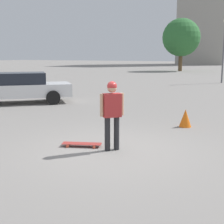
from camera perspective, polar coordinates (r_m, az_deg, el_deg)
ground_plane at (r=7.23m, az=-0.00°, el=-6.96°), size 220.00×220.00×0.00m
person at (r=7.01m, az=-0.00°, el=0.55°), size 0.42×0.44×1.58m
skateboard at (r=7.51m, az=-5.54°, el=-5.82°), size 0.96×0.57×0.08m
car_parked_near at (r=14.77m, az=-16.42°, el=4.33°), size 4.43×4.40×1.39m
tree_distant at (r=45.00m, az=12.55°, el=13.15°), size 5.17×5.17×7.18m
traffic_cone at (r=9.73m, az=13.27°, el=-1.08°), size 0.37×0.37×0.54m
lamp_post at (r=26.23m, az=19.77°, el=11.43°), size 0.28×0.28×4.92m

